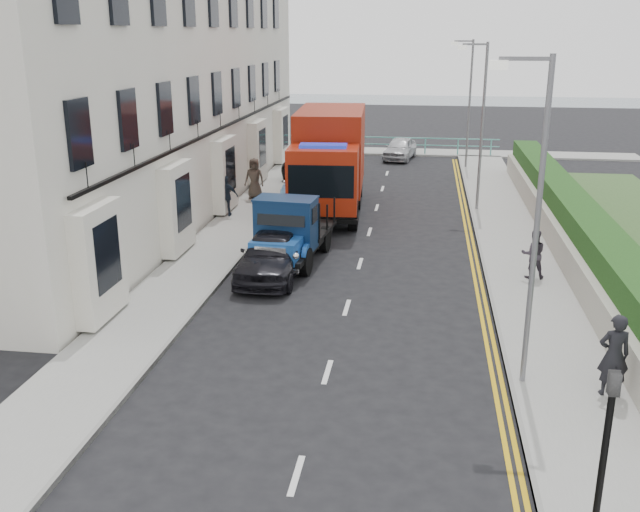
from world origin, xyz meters
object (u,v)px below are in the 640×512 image
Objects in this scene: lamp_near at (532,207)px; bedford_lorry at (288,235)px; lamp_far at (468,96)px; red_lorry at (329,158)px; pedestrian_east_near at (614,355)px; lamp_mid at (480,117)px; parked_car_front at (273,253)px.

lamp_near is 10.33m from bedford_lorry.
lamp_far reaches higher than red_lorry.
red_lorry is at bearing 112.03° from lamp_near.
lamp_far is at bearing 56.48° from red_lorry.
lamp_far is at bearing -91.78° from pedestrian_east_near.
lamp_mid reaches higher than red_lorry.
lamp_mid is at bearing 2.93° from red_lorry.
red_lorry reaches higher than pedestrian_east_near.
lamp_near reaches higher than parked_car_front.
bedford_lorry is 1.12× the size of parked_car_front.
lamp_mid is 0.85× the size of red_lorry.
bedford_lorry is at bearing 131.13° from lamp_near.
lamp_far is 1.58× the size of parked_car_front.
parked_car_front is at bearing -97.76° from bedford_lorry.
lamp_near is at bearing -90.00° from lamp_mid.
pedestrian_east_near is (8.04, -15.69, -1.22)m from red_lorry.
lamp_near is 1.41× the size of bedford_lorry.
red_lorry is (-6.19, -10.69, -1.75)m from lamp_far.
lamp_near and lamp_mid have the same top height.
red_lorry is (0.32, 7.85, 1.19)m from bedford_lorry.
bedford_lorry is 1.20m from parked_car_front.
parked_car_front is at bearing 136.94° from lamp_near.
parked_car_front is (-0.26, -1.13, -0.30)m from bedford_lorry.
red_lorry is at bearing -68.65° from pedestrian_east_near.
lamp_mid is 11.14m from bedford_lorry.
parked_car_front is at bearing -43.67° from pedestrian_east_near.
lamp_far is at bearing 75.95° from bedford_lorry.
lamp_mid is 1.58× the size of parked_car_front.
lamp_near is 1.58× the size of parked_car_front.
lamp_near is at bearing -17.34° from pedestrian_east_near.
lamp_mid is 12.24m from parked_car_front.
lamp_mid reaches higher than bedford_lorry.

